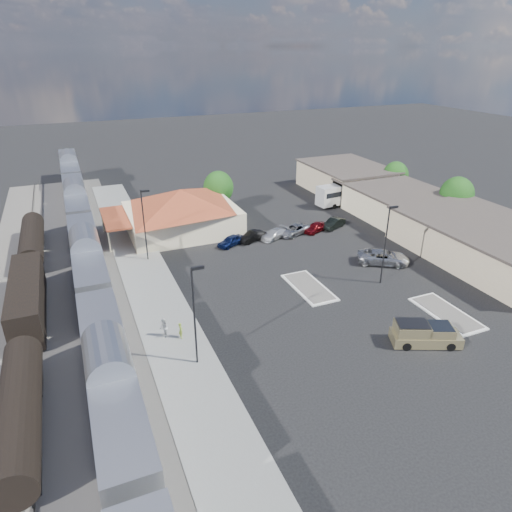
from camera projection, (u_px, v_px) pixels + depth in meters
name	position (u px, v px, depth m)	size (l,w,h in m)	color
ground	(284.00, 304.00, 47.04)	(280.00, 280.00, 0.00)	black
railbed	(64.00, 307.00, 46.35)	(16.00, 100.00, 0.12)	#4C4944
platform	(156.00, 299.00, 47.82)	(5.50, 92.00, 0.18)	gray
passenger_train	(89.00, 266.00, 48.58)	(3.00, 104.00, 5.55)	silver
freight_cars	(28.00, 300.00, 43.97)	(2.80, 46.00, 4.00)	black
station_depot	(181.00, 210.00, 64.24)	(18.35, 12.24, 6.20)	beige
buildings_east	(412.00, 208.00, 67.88)	(14.40, 51.40, 4.80)	#C6B28C
traffic_island_south	(309.00, 287.00, 50.08)	(3.30, 7.50, 0.21)	silver
traffic_island_north	(447.00, 313.00, 45.21)	(3.30, 7.50, 0.21)	silver
lamp_plat_s	(195.00, 309.00, 35.95)	(1.08, 0.25, 9.00)	black
lamp_plat_n	(145.00, 220.00, 54.38)	(1.08, 0.25, 9.00)	black
lamp_lot	(387.00, 239.00, 49.05)	(1.08, 0.25, 9.00)	black
tree_east_b	(457.00, 195.00, 67.26)	(4.94, 4.94, 6.96)	#382314
tree_east_c	(395.00, 175.00, 79.18)	(4.41, 4.41, 6.21)	#382314
tree_depot	(218.00, 187.00, 71.54)	(4.71, 4.71, 6.63)	#382314
pickup_truck	(426.00, 334.00, 40.34)	(6.35, 4.38, 2.07)	tan
suv	(383.00, 257.00, 55.40)	(2.86, 6.20, 1.72)	#9B9DA2
coach_bus	(347.00, 192.00, 76.06)	(11.34, 3.64, 3.57)	silver
person_a	(181.00, 330.00, 40.96)	(0.57, 0.37, 1.56)	#A2C03C
person_b	(164.00, 328.00, 41.03)	(0.90, 0.70, 1.85)	silver
parked_car_a	(231.00, 241.00, 60.52)	(1.61, 4.00, 1.36)	#0D1945
parked_car_b	(252.00, 236.00, 61.89)	(1.45, 4.16, 1.37)	black
parked_car_c	(274.00, 234.00, 62.78)	(1.82, 4.47, 1.30)	silver
parked_car_d	(294.00, 230.00, 64.13)	(2.36, 5.12, 1.42)	gray
parked_car_e	(315.00, 227.00, 65.01)	(1.64, 4.07, 1.39)	maroon
parked_car_f	(333.00, 223.00, 66.37)	(1.50, 4.31, 1.42)	black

